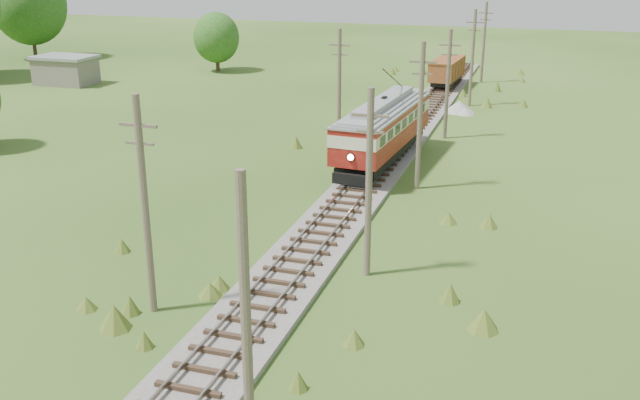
% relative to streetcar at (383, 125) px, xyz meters
% --- Properties ---
extents(railbed_main, '(3.60, 96.00, 0.57)m').
position_rel_streetcar_xyz_m(railbed_main, '(0.00, -1.35, -2.62)').
color(railbed_main, '#605B54').
rests_on(railbed_main, ground).
extents(streetcar, '(4.04, 13.56, 6.15)m').
position_rel_streetcar_xyz_m(streetcar, '(0.00, 0.00, 0.00)').
color(streetcar, black).
rests_on(streetcar, ground).
extents(gondola, '(2.97, 7.78, 2.54)m').
position_rel_streetcar_xyz_m(gondola, '(0.00, 29.99, -0.88)').
color(gondola, black).
rests_on(gondola, ground).
extents(gravel_pile, '(2.87, 3.04, 1.04)m').
position_rel_streetcar_xyz_m(gravel_pile, '(2.94, 18.37, -2.32)').
color(gravel_pile, gray).
rests_on(gravel_pile, ground).
extents(utility_pole_r_1, '(0.30, 0.30, 8.80)m').
position_rel_streetcar_xyz_m(utility_pole_r_1, '(3.10, -30.35, 1.59)').
color(utility_pole_r_1, brown).
rests_on(utility_pole_r_1, ground).
extents(utility_pole_r_2, '(1.60, 0.30, 8.60)m').
position_rel_streetcar_xyz_m(utility_pole_r_2, '(3.30, -17.35, 1.61)').
color(utility_pole_r_2, brown).
rests_on(utility_pole_r_2, ground).
extents(utility_pole_r_3, '(1.60, 0.30, 9.00)m').
position_rel_streetcar_xyz_m(utility_pole_r_3, '(3.20, -4.35, 1.82)').
color(utility_pole_r_3, brown).
rests_on(utility_pole_r_3, ground).
extents(utility_pole_r_4, '(1.60, 0.30, 8.40)m').
position_rel_streetcar_xyz_m(utility_pole_r_4, '(3.00, 8.65, 1.51)').
color(utility_pole_r_4, brown).
rests_on(utility_pole_r_4, ground).
extents(utility_pole_r_5, '(1.60, 0.30, 8.90)m').
position_rel_streetcar_xyz_m(utility_pole_r_5, '(3.40, 21.65, 1.77)').
color(utility_pole_r_5, brown).
rests_on(utility_pole_r_5, ground).
extents(utility_pole_r_6, '(1.60, 0.30, 8.70)m').
position_rel_streetcar_xyz_m(utility_pole_r_6, '(3.20, 34.65, 1.66)').
color(utility_pole_r_6, brown).
rests_on(utility_pole_r_6, ground).
extents(utility_pole_l_a, '(1.60, 0.30, 9.00)m').
position_rel_streetcar_xyz_m(utility_pole_l_a, '(-4.20, -23.35, 1.82)').
color(utility_pole_l_a, brown).
rests_on(utility_pole_l_a, ground).
extents(utility_pole_l_b, '(1.60, 0.30, 8.60)m').
position_rel_streetcar_xyz_m(utility_pole_l_b, '(-4.50, 4.65, 1.61)').
color(utility_pole_l_b, brown).
rests_on(utility_pole_l_b, ground).
extents(tree_left_5, '(9.66, 9.66, 12.44)m').
position_rel_streetcar_xyz_m(tree_left_5, '(-56.00, 34.65, 4.31)').
color(tree_left_5, '#38281C').
rests_on(tree_left_5, ground).
extents(tree_mid_a, '(5.46, 5.46, 7.03)m').
position_rel_streetcar_xyz_m(tree_mid_a, '(-28.00, 32.65, 1.21)').
color(tree_mid_a, '#38281C').
rests_on(tree_mid_a, ground).
extents(shed, '(6.40, 4.40, 3.10)m').
position_rel_streetcar_xyz_m(shed, '(-40.00, 19.65, -1.24)').
color(shed, slate).
rests_on(shed, ground).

